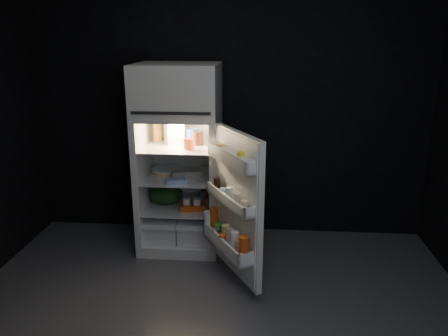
# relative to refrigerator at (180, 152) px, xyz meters

# --- Properties ---
(floor) EXTENTS (4.00, 3.40, 0.00)m
(floor) POSITION_rel_refrigerator_xyz_m (0.45, -1.32, -0.96)
(floor) COLOR #515156
(floor) RESTS_ON ground
(wall_back) EXTENTS (4.00, 0.00, 2.70)m
(wall_back) POSITION_rel_refrigerator_xyz_m (0.45, 0.38, 0.39)
(wall_back) COLOR black
(wall_back) RESTS_ON ground
(wall_front) EXTENTS (4.00, 0.00, 2.70)m
(wall_front) POSITION_rel_refrigerator_xyz_m (0.45, -3.02, 0.39)
(wall_front) COLOR black
(wall_front) RESTS_ON ground
(refrigerator) EXTENTS (0.76, 0.71, 1.78)m
(refrigerator) POSITION_rel_refrigerator_xyz_m (0.00, 0.00, 0.00)
(refrigerator) COLOR white
(refrigerator) RESTS_ON ground
(fridge_door) EXTENTS (0.53, 0.72, 1.22)m
(fridge_door) POSITION_rel_refrigerator_xyz_m (0.56, -0.70, -0.28)
(fridge_door) COLOR white
(fridge_door) RESTS_ON ground
(milk_jug) EXTENTS (0.22, 0.22, 0.24)m
(milk_jug) POSITION_rel_refrigerator_xyz_m (-0.06, 0.04, 0.19)
(milk_jug) COLOR white
(milk_jug) RESTS_ON refrigerator
(mayo_jar) EXTENTS (0.13, 0.13, 0.14)m
(mayo_jar) POSITION_rel_refrigerator_xyz_m (0.12, 0.03, 0.14)
(mayo_jar) COLOR #1B5194
(mayo_jar) RESTS_ON refrigerator
(jam_jar) EXTENTS (0.13, 0.13, 0.13)m
(jam_jar) POSITION_rel_refrigerator_xyz_m (0.18, -0.00, 0.14)
(jam_jar) COLOR black
(jam_jar) RESTS_ON refrigerator
(amber_bottle) EXTENTS (0.09, 0.09, 0.22)m
(amber_bottle) POSITION_rel_refrigerator_xyz_m (-0.23, 0.10, 0.18)
(amber_bottle) COLOR orange
(amber_bottle) RESTS_ON refrigerator
(small_carton) EXTENTS (0.09, 0.08, 0.10)m
(small_carton) POSITION_rel_refrigerator_xyz_m (0.12, -0.18, 0.12)
(small_carton) COLOR red
(small_carton) RESTS_ON refrigerator
(egg_carton) EXTENTS (0.30, 0.18, 0.07)m
(egg_carton) POSITION_rel_refrigerator_xyz_m (0.08, -0.10, -0.19)
(egg_carton) COLOR gray
(egg_carton) RESTS_ON refrigerator
(pie) EXTENTS (0.33, 0.33, 0.04)m
(pie) POSITION_rel_refrigerator_xyz_m (-0.14, 0.03, -0.21)
(pie) COLOR tan
(pie) RESTS_ON refrigerator
(flat_package) EXTENTS (0.21, 0.15, 0.04)m
(flat_package) POSITION_rel_refrigerator_xyz_m (0.01, -0.27, -0.21)
(flat_package) COLOR #8198C8
(flat_package) RESTS_ON refrigerator
(wrapped_pkg) EXTENTS (0.13, 0.11, 0.05)m
(wrapped_pkg) POSITION_rel_refrigerator_xyz_m (0.24, 0.14, -0.20)
(wrapped_pkg) COLOR beige
(wrapped_pkg) RESTS_ON refrigerator
(produce_bag) EXTENTS (0.39, 0.35, 0.20)m
(produce_bag) POSITION_rel_refrigerator_xyz_m (-0.15, -0.02, -0.43)
(produce_bag) COLOR #193815
(produce_bag) RESTS_ON refrigerator
(yogurt_tray) EXTENTS (0.27, 0.19, 0.05)m
(yogurt_tray) POSITION_rel_refrigerator_xyz_m (0.14, -0.15, -0.50)
(yogurt_tray) COLOR #C94511
(yogurt_tray) RESTS_ON refrigerator
(small_can_red) EXTENTS (0.09, 0.09, 0.09)m
(small_can_red) POSITION_rel_refrigerator_xyz_m (0.21, 0.15, -0.48)
(small_can_red) COLOR #C94511
(small_can_red) RESTS_ON refrigerator
(small_can_silver) EXTENTS (0.09, 0.09, 0.09)m
(small_can_silver) POSITION_rel_refrigerator_xyz_m (0.20, 0.11, -0.48)
(small_can_silver) COLOR silver
(small_can_silver) RESTS_ON refrigerator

